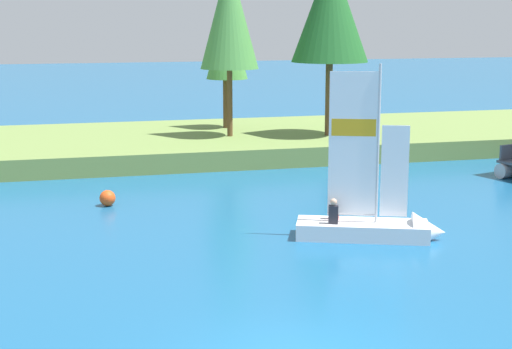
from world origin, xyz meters
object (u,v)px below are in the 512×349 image
object	(u,v)px
shoreline_tree_centre	(229,14)
shoreline_tree_midright	(227,42)
channel_buoy	(108,198)
shoreline_tree_right	(330,9)
sailboat	(383,224)

from	to	relation	value
shoreline_tree_centre	shoreline_tree_midright	bearing A→B (deg)	80.10
channel_buoy	shoreline_tree_right	bearing A→B (deg)	37.35
shoreline_tree_centre	sailboat	xyz separation A→B (m)	(1.16, -15.27, -6.02)
shoreline_tree_right	shoreline_tree_centre	bearing A→B (deg)	169.54
shoreline_tree_midright	sailboat	bearing A→B (deg)	-87.91
sailboat	channel_buoy	bearing A→B (deg)	161.60
shoreline_tree_midright	shoreline_tree_right	distance (m)	5.71
shoreline_tree_centre	sailboat	distance (m)	16.46
shoreline_tree_centre	sailboat	bearing A→B (deg)	-85.67
shoreline_tree_right	sailboat	size ratio (longest dim) A/B	1.54
shoreline_tree_midright	channel_buoy	size ratio (longest dim) A/B	11.35
shoreline_tree_centre	sailboat	world-z (taller)	shoreline_tree_centre
shoreline_tree_midright	channel_buoy	distance (m)	14.60
shoreline_tree_right	channel_buoy	bearing A→B (deg)	-142.65
channel_buoy	shoreline_tree_midright	bearing A→B (deg)	60.37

